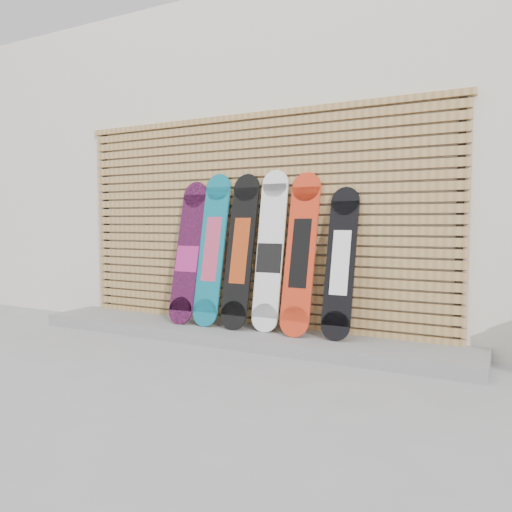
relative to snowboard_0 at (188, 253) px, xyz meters
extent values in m
plane|color=gray|center=(0.79, -0.75, -0.86)|extent=(80.00, 80.00, 0.00)
cube|color=beige|center=(1.29, 2.75, 0.94)|extent=(12.00, 5.00, 3.60)
cube|color=gray|center=(0.64, -0.07, -0.80)|extent=(4.60, 0.70, 0.12)
cube|color=#A67B45|center=(0.64, 0.22, -0.72)|extent=(4.20, 0.05, 0.08)
cube|color=#A67B45|center=(0.64, 0.22, -0.62)|extent=(4.20, 0.05, 0.08)
cube|color=#A67B45|center=(0.64, 0.22, -0.53)|extent=(4.20, 0.05, 0.07)
cube|color=#A67B45|center=(0.64, 0.22, -0.43)|extent=(4.20, 0.05, 0.07)
cube|color=#A67B45|center=(0.64, 0.22, -0.33)|extent=(4.20, 0.05, 0.07)
cube|color=#A67B45|center=(0.64, 0.22, -0.24)|extent=(4.20, 0.05, 0.07)
cube|color=#A67B45|center=(0.64, 0.22, -0.14)|extent=(4.20, 0.05, 0.07)
cube|color=#A67B45|center=(0.64, 0.22, -0.04)|extent=(4.20, 0.05, 0.07)
cube|color=#A67B45|center=(0.64, 0.22, 0.06)|extent=(4.20, 0.05, 0.07)
cube|color=#A67B45|center=(0.64, 0.22, 0.15)|extent=(4.20, 0.05, 0.08)
cube|color=#A67B45|center=(0.64, 0.22, 0.25)|extent=(4.20, 0.05, 0.08)
cube|color=#A67B45|center=(0.64, 0.22, 0.35)|extent=(4.20, 0.05, 0.08)
cube|color=#A67B45|center=(0.64, 0.22, 0.44)|extent=(4.20, 0.05, 0.08)
cube|color=#A67B45|center=(0.64, 0.22, 0.54)|extent=(4.20, 0.05, 0.08)
cube|color=#A67B45|center=(0.64, 0.22, 0.64)|extent=(4.20, 0.05, 0.08)
cube|color=#A67B45|center=(0.64, 0.22, 0.73)|extent=(4.20, 0.05, 0.08)
cube|color=#A67B45|center=(0.64, 0.22, 0.83)|extent=(4.20, 0.05, 0.08)
cube|color=#A67B45|center=(0.64, 0.22, 0.93)|extent=(4.20, 0.05, 0.08)
cube|color=#A67B45|center=(0.64, 0.22, 1.03)|extent=(4.20, 0.05, 0.08)
cube|color=#A67B45|center=(0.64, 0.22, 1.12)|extent=(4.20, 0.05, 0.08)
cube|color=#A67B45|center=(0.64, 0.22, 1.22)|extent=(4.20, 0.05, 0.08)
cube|color=#A67B45|center=(0.64, 0.22, 1.32)|extent=(4.20, 0.05, 0.08)
cube|color=black|center=(-1.38, 0.24, 0.26)|extent=(0.06, 0.04, 2.23)
cube|color=black|center=(2.66, 0.24, 0.26)|extent=(0.06, 0.04, 2.23)
cube|color=#A67B45|center=(0.64, 0.22, 1.41)|extent=(4.26, 0.07, 0.06)
cube|color=black|center=(0.00, 0.00, 0.01)|extent=(0.29, 0.31, 1.22)
cylinder|color=black|center=(0.00, -0.14, -0.60)|extent=(0.29, 0.09, 0.29)
cylinder|color=black|center=(0.00, 0.15, 0.62)|extent=(0.29, 0.09, 0.29)
cube|color=#AA2271|center=(0.00, -0.02, -0.06)|extent=(0.27, 0.09, 0.28)
cube|color=#0C677C|center=(0.29, 0.01, 0.05)|extent=(0.29, 0.29, 1.29)
cylinder|color=#0C677C|center=(0.29, -0.12, -0.60)|extent=(0.29, 0.08, 0.29)
cylinder|color=#0C677C|center=(0.29, 0.15, 0.69)|extent=(0.29, 0.08, 0.29)
cube|color=#CD486B|center=(0.29, 0.01, 0.05)|extent=(0.18, 0.17, 0.66)
cube|color=black|center=(0.63, 0.01, 0.04)|extent=(0.29, 0.30, 1.28)
cylinder|color=black|center=(0.63, -0.13, -0.60)|extent=(0.29, 0.08, 0.29)
cylinder|color=black|center=(0.63, 0.15, 0.68)|extent=(0.29, 0.08, 0.29)
cube|color=#952D0D|center=(0.63, 0.01, 0.04)|extent=(0.18, 0.17, 0.66)
cube|color=white|center=(0.95, 0.04, 0.05)|extent=(0.28, 0.25, 1.31)
cylinder|color=white|center=(0.95, -0.07, -0.60)|extent=(0.28, 0.07, 0.28)
cylinder|color=white|center=(0.95, 0.16, 0.71)|extent=(0.28, 0.07, 0.28)
cube|color=black|center=(0.95, 0.03, -0.03)|extent=(0.27, 0.08, 0.29)
cube|color=red|center=(1.28, 0.01, 0.03)|extent=(0.29, 0.30, 1.26)
cylinder|color=red|center=(1.28, -0.13, -0.60)|extent=(0.29, 0.08, 0.29)
cylinder|color=red|center=(1.28, 0.15, 0.66)|extent=(0.29, 0.08, 0.29)
cube|color=black|center=(1.28, 0.01, 0.03)|extent=(0.18, 0.17, 0.65)
cube|color=black|center=(1.67, 0.03, -0.04)|extent=(0.27, 0.27, 1.13)
cylinder|color=black|center=(1.67, -0.10, -0.61)|extent=(0.27, 0.08, 0.27)
cylinder|color=black|center=(1.67, 0.15, 0.52)|extent=(0.27, 0.08, 0.27)
cube|color=white|center=(1.67, 0.03, -0.04)|extent=(0.17, 0.15, 0.59)
camera|label=1|loc=(3.08, -4.35, 0.33)|focal=35.00mm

